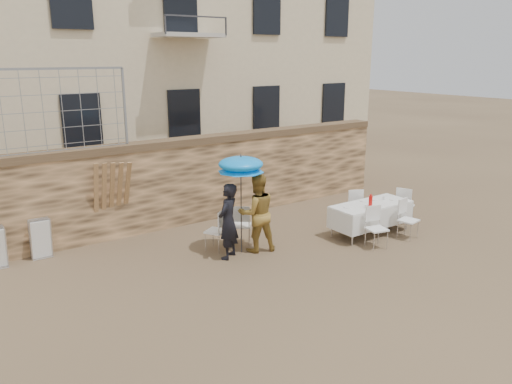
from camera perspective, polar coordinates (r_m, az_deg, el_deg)
ground at (r=9.48m, az=5.67°, el=-11.49°), size 80.00×80.00×0.00m
stone_wall at (r=13.07m, az=-8.43°, el=1.14°), size 13.00×0.50×2.20m
chain_link_fence at (r=11.75m, az=-22.18°, el=8.52°), size 3.20×0.06×1.80m
man_suit at (r=10.72m, az=-3.20°, el=-3.37°), size 0.73×0.67×1.67m
woman_dress at (r=11.09m, az=0.10°, el=-2.41°), size 1.01×0.88×1.78m
umbrella at (r=10.71m, az=-1.74°, el=2.87°), size 1.01×1.01×2.07m
couple_chair_left at (r=11.29m, az=-4.64°, el=-4.33°), size 0.66×0.66×0.96m
couple_chair_right at (r=11.63m, az=-1.64°, el=-3.68°), size 0.67×0.67×0.96m
banquet_table at (r=12.53m, az=13.03°, el=-1.48°), size 2.10×0.85×0.78m
soda_bottle at (r=12.24m, az=12.96°, el=-1.02°), size 0.09×0.09×0.26m
table_chair_front_left at (r=11.70m, az=13.65°, el=-4.01°), size 0.57×0.57×0.96m
table_chair_front_right at (r=12.51m, az=17.04°, el=-2.99°), size 0.56×0.56×0.96m
table_chair_back at (r=13.26m, az=11.02°, el=-1.56°), size 0.64×0.64×0.96m
table_chair_side at (r=13.69m, az=16.65°, el=-1.40°), size 0.63×0.63×0.96m
chair_stack_right at (r=11.84m, az=-23.49°, el=-4.75°), size 0.46×0.32×0.92m
wood_planks at (r=12.11m, az=-16.44°, el=-0.97°), size 0.70×0.20×2.00m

